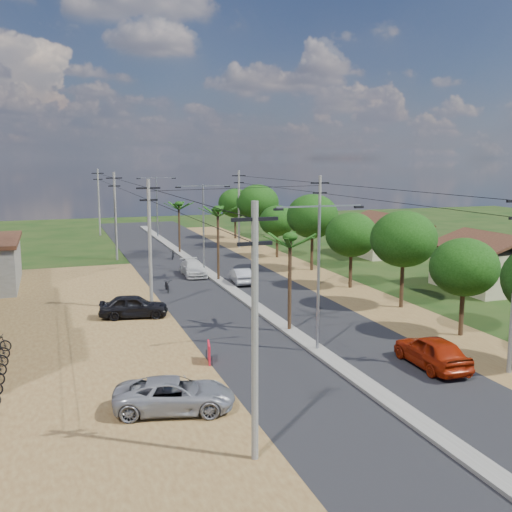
{
  "coord_description": "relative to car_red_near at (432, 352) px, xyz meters",
  "views": [
    {
      "loc": [
        -13.3,
        -28.37,
        10.35
      ],
      "look_at": [
        1.4,
        14.24,
        3.0
      ],
      "focal_mm": 42.0,
      "sensor_mm": 36.0,
      "label": 1
    }
  ],
  "objects": [
    {
      "name": "ground",
      "position": [
        -4.36,
        4.13,
        -0.82
      ],
      "size": [
        160.0,
        160.0,
        0.0
      ],
      "primitive_type": "plane",
      "color": "black",
      "rests_on": "ground"
    },
    {
      "name": "road",
      "position": [
        -4.36,
        19.13,
        -0.8
      ],
      "size": [
        12.0,
        110.0,
        0.04
      ],
      "primitive_type": "cube",
      "color": "black",
      "rests_on": "ground"
    },
    {
      "name": "median",
      "position": [
        -4.36,
        22.13,
        -0.73
      ],
      "size": [
        1.0,
        90.0,
        0.18
      ],
      "primitive_type": "cube",
      "color": "#605E56",
      "rests_on": "ground"
    },
    {
      "name": "dirt_lot_west",
      "position": [
        -19.36,
        12.13,
        -0.8
      ],
      "size": [
        18.0,
        46.0,
        0.04
      ],
      "primitive_type": "cube",
      "color": "brown",
      "rests_on": "ground"
    },
    {
      "name": "dirt_shoulder_east",
      "position": [
        4.14,
        19.13,
        -0.81
      ],
      "size": [
        5.0,
        90.0,
        0.03
      ],
      "primitive_type": "cube",
      "color": "brown",
      "rests_on": "ground"
    },
    {
      "name": "house_east_near",
      "position": [
        15.64,
        14.13,
        1.57
      ],
      "size": [
        7.6,
        7.5,
        4.6
      ],
      "color": "#978F66",
      "rests_on": "ground"
    },
    {
      "name": "house_east_far",
      "position": [
        16.64,
        32.13,
        1.57
      ],
      "size": [
        7.6,
        7.5,
        4.6
      ],
      "color": "#978F66",
      "rests_on": "ground"
    },
    {
      "name": "tree_east_b",
      "position": [
        4.94,
        4.13,
        3.29
      ],
      "size": [
        4.0,
        4.0,
        5.83
      ],
      "color": "black",
      "rests_on": "ground"
    },
    {
      "name": "tree_east_c",
      "position": [
        5.34,
        11.13,
        4.04
      ],
      "size": [
        4.6,
        4.6,
        6.83
      ],
      "color": "black",
      "rests_on": "ground"
    },
    {
      "name": "tree_east_d",
      "position": [
        5.04,
        18.13,
        3.52
      ],
      "size": [
        4.2,
        4.2,
        6.13
      ],
      "color": "black",
      "rests_on": "ground"
    },
    {
      "name": "tree_east_e",
      "position": [
        5.24,
        26.13,
        4.27
      ],
      "size": [
        4.8,
        4.8,
        7.14
      ],
      "color": "black",
      "rests_on": "ground"
    },
    {
      "name": "tree_east_f",
      "position": [
        4.84,
        34.13,
        3.07
      ],
      "size": [
        3.8,
        3.8,
        5.52
      ],
      "color": "black",
      "rests_on": "ground"
    },
    {
      "name": "tree_east_g",
      "position": [
        5.44,
        42.13,
        4.42
      ],
      "size": [
        5.0,
        5.0,
        7.38
      ],
      "color": "black",
      "rests_on": "ground"
    },
    {
      "name": "tree_east_h",
      "position": [
        5.14,
        50.13,
        3.82
      ],
      "size": [
        4.4,
        4.4,
        6.52
      ],
      "color": "black",
      "rests_on": "ground"
    },
    {
      "name": "palm_median_near",
      "position": [
        -4.36,
        8.13,
        4.72
      ],
      "size": [
        2.0,
        2.0,
        6.15
      ],
      "color": "black",
      "rests_on": "ground"
    },
    {
      "name": "palm_median_mid",
      "position": [
        -4.36,
        24.13,
        5.08
      ],
      "size": [
        2.0,
        2.0,
        6.55
      ],
      "color": "black",
      "rests_on": "ground"
    },
    {
      "name": "palm_median_far",
      "position": [
        -4.36,
        40.13,
        4.44
      ],
      "size": [
        2.0,
        2.0,
        5.85
      ],
      "color": "black",
      "rests_on": "ground"
    },
    {
      "name": "streetlight_near",
      "position": [
        -4.36,
        4.13,
        3.96
      ],
      "size": [
        5.1,
        0.18,
        8.0
      ],
      "color": "gray",
      "rests_on": "ground"
    },
    {
      "name": "streetlight_mid",
      "position": [
        -4.36,
        29.13,
        3.96
      ],
      "size": [
        5.1,
        0.18,
        8.0
      ],
      "color": "gray",
      "rests_on": "ground"
    },
    {
      "name": "streetlight_far",
      "position": [
        -4.36,
        54.13,
        3.96
      ],
      "size": [
        5.1,
        0.18,
        8.0
      ],
      "color": "gray",
      "rests_on": "ground"
    },
    {
      "name": "utility_pole_w_a",
      "position": [
        -11.36,
        -5.87,
        3.94
      ],
      "size": [
        1.6,
        0.24,
        9.0
      ],
      "color": "#605E56",
      "rests_on": "ground"
    },
    {
      "name": "utility_pole_w_b",
      "position": [
        -11.36,
        16.13,
        3.94
      ],
      "size": [
        1.6,
        0.24,
        9.0
      ],
      "color": "#605E56",
      "rests_on": "ground"
    },
    {
      "name": "utility_pole_w_c",
      "position": [
        -11.36,
        38.13,
        3.94
      ],
      "size": [
        1.6,
        0.24,
        9.0
      ],
      "color": "#605E56",
      "rests_on": "ground"
    },
    {
      "name": "utility_pole_w_d",
      "position": [
        -11.36,
        59.13,
        3.94
      ],
      "size": [
        1.6,
        0.24,
        9.0
      ],
      "color": "#605E56",
      "rests_on": "ground"
    },
    {
      "name": "utility_pole_e_b",
      "position": [
        3.14,
        20.13,
        3.94
      ],
      "size": [
        1.6,
        0.24,
        9.0
      ],
      "color": "#605E56",
      "rests_on": "ground"
    },
    {
      "name": "utility_pole_e_c",
      "position": [
        3.14,
        42.13,
        3.94
      ],
      "size": [
        1.6,
        0.24,
        9.0
      ],
      "color": "#605E56",
      "rests_on": "ground"
    },
    {
      "name": "car_red_near",
      "position": [
        0.0,
        0.0,
        0.0
      ],
      "size": [
        2.11,
        4.88,
        1.64
      ],
      "primitive_type": "imported",
      "rotation": [
        0.0,
        0.0,
        3.1
      ],
      "color": "maroon",
      "rests_on": "ground"
    },
    {
      "name": "car_silver_mid",
      "position": [
        -2.86,
        22.56,
        -0.17
      ],
      "size": [
        1.78,
        4.06,
        1.3
      ],
      "primitive_type": "imported",
      "rotation": [
        0.0,
        0.0,
        3.04
      ],
      "color": "gray",
      "rests_on": "ground"
    },
    {
      "name": "car_white_far",
      "position": [
        -5.86,
        27.05,
        -0.15
      ],
      "size": [
        2.0,
        4.67,
        1.34
      ],
      "primitive_type": "imported",
      "rotation": [
        0.0,
        0.0,
        -0.03
      ],
      "color": "#B4B3AF",
      "rests_on": "ground"
    },
    {
      "name": "car_parked_silver",
      "position": [
        -13.19,
        -1.01,
        -0.13
      ],
      "size": [
        5.39,
        3.4,
        1.39
      ],
      "primitive_type": "imported",
      "rotation": [
        0.0,
        0.0,
        1.33
      ],
      "color": "gray",
      "rests_on": "ground"
    },
    {
      "name": "car_parked_dark",
      "position": [
        -12.79,
        14.48,
        -0.06
      ],
      "size": [
        4.68,
        2.54,
        1.51
      ],
      "primitive_type": "imported",
      "rotation": [
        0.0,
        0.0,
        1.39
      ],
      "color": "black",
      "rests_on": "ground"
    },
    {
      "name": "moto_rider_east",
      "position": [
        0.84,
        -0.07,
        -0.34
      ],
      "size": [
        1.07,
        1.91,
        0.95
      ],
      "primitive_type": "imported",
      "rotation": [
        0.0,
        0.0,
        3.4
      ],
      "color": "black",
      "rests_on": "ground"
    },
    {
      "name": "moto_rider_west_a",
      "position": [
        -9.28,
        21.43,
        -0.33
      ],
      "size": [
        0.76,
        1.91,
        0.99
      ],
      "primitive_type": "imported",
      "rotation": [
        0.0,
        0.0,
        -0.06
      ],
      "color": "black",
      "rests_on": "ground"
    },
    {
      "name": "moto_rider_west_b",
      "position": [
        -5.85,
        36.41,
        -0.34
      ],
      "size": [
        0.9,
        1.66,
        0.96
      ],
      "primitive_type": "imported",
      "rotation": [
        0.0,
        0.0,
        -0.3
      ],
      "color": "black",
      "rests_on": "ground"
    },
    {
      "name": "roadside_sign",
      "position": [
        -10.34,
        4.33,
        -0.3
      ],
      "size": [
        0.33,
        1.25,
        1.05
      ],
      "rotation": [
        0.0,
        0.0,
        -0.2
      ],
      "color": "#B51022",
      "rests_on": "ground"
    }
  ]
}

